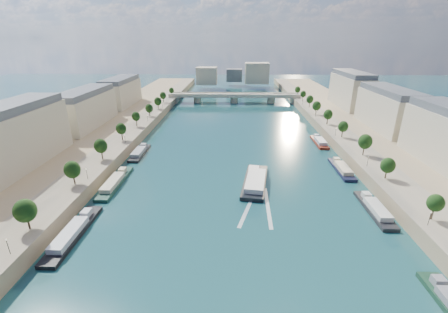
{
  "coord_description": "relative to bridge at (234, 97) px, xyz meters",
  "views": [
    {
      "loc": [
        -0.52,
        -25.2,
        52.29
      ],
      "look_at": [
        -4.32,
        93.97,
        5.0
      ],
      "focal_mm": 24.0,
      "sensor_mm": 36.0,
      "label": 1
    }
  ],
  "objects": [
    {
      "name": "lamps_right",
      "position": [
        52.5,
        -129.03,
        2.7
      ],
      "size": [
        0.36,
        200.36,
        4.28
      ],
      "color": "black",
      "rests_on": "ground"
    },
    {
      "name": "buildings_right",
      "position": [
        85.0,
        -122.03,
        11.37
      ],
      "size": [
        16.0,
        226.0,
        23.2
      ],
      "color": "#BEB392",
      "rests_on": "ground"
    },
    {
      "name": "tour_barge",
      "position": [
        8.12,
        -155.67,
        -3.98
      ],
      "size": [
        12.31,
        29.73,
        3.91
      ],
      "rotation": [
        0.0,
        0.0,
        -0.14
      ],
      "color": "black",
      "rests_on": "ground"
    },
    {
      "name": "skyline",
      "position": [
        3.19,
        85.49,
        9.57
      ],
      "size": [
        79.0,
        42.0,
        22.0
      ],
      "color": "#BEB392",
      "rests_on": "ground"
    },
    {
      "name": "moored_barges_right",
      "position": [
        45.5,
        -178.54,
        -4.24
      ],
      "size": [
        5.0,
        166.44,
        3.6
      ],
      "color": "black",
      "rests_on": "ground"
    },
    {
      "name": "lamps_left",
      "position": [
        -52.5,
        -144.03,
        2.7
      ],
      "size": [
        0.36,
        200.36,
        4.28
      ],
      "color": "black",
      "rests_on": "ground"
    },
    {
      "name": "ground",
      "position": [
        0.0,
        -134.03,
        -5.08
      ],
      "size": [
        700.0,
        700.0,
        0.0
      ],
      "primitive_type": "plane",
      "color": "#0B2E32",
      "rests_on": "ground"
    },
    {
      "name": "pave_right",
      "position": [
        57.0,
        -134.03,
        -0.03
      ],
      "size": [
        14.0,
        520.0,
        0.1
      ],
      "primitive_type": "cube",
      "color": "gray",
      "rests_on": "quay_right"
    },
    {
      "name": "wake",
      "position": [
        8.12,
        -172.25,
        -5.06
      ],
      "size": [
        11.3,
        26.02,
        0.04
      ],
      "color": "silver",
      "rests_on": "ground"
    },
    {
      "name": "trees_right",
      "position": [
        55.0,
        -124.03,
        5.39
      ],
      "size": [
        4.8,
        268.8,
        8.26
      ],
      "color": "#382B1E",
      "rests_on": "ground"
    },
    {
      "name": "moored_barges_left",
      "position": [
        -45.5,
        -181.73,
        -4.24
      ],
      "size": [
        5.0,
        151.85,
        3.6
      ],
      "color": "#1A2539",
      "rests_on": "ground"
    },
    {
      "name": "buildings_left",
      "position": [
        -85.0,
        -122.03,
        11.37
      ],
      "size": [
        16.0,
        226.0,
        23.2
      ],
      "color": "#BEB392",
      "rests_on": "ground"
    },
    {
      "name": "trees_left",
      "position": [
        -55.0,
        -132.03,
        5.39
      ],
      "size": [
        4.8,
        268.8,
        8.26
      ],
      "color": "#382B1E",
      "rests_on": "ground"
    },
    {
      "name": "quay_right",
      "position": [
        72.0,
        -134.03,
        -2.58
      ],
      "size": [
        44.0,
        520.0,
        5.0
      ],
      "primitive_type": "cube",
      "color": "#9E8460",
      "rests_on": "ground"
    },
    {
      "name": "quay_left",
      "position": [
        -72.0,
        -134.03,
        -2.58
      ],
      "size": [
        44.0,
        520.0,
        5.0
      ],
      "primitive_type": "cube",
      "color": "#9E8460",
      "rests_on": "ground"
    },
    {
      "name": "pave_left",
      "position": [
        -57.0,
        -134.03,
        -0.03
      ],
      "size": [
        14.0,
        520.0,
        0.1
      ],
      "primitive_type": "cube",
      "color": "gray",
      "rests_on": "quay_left"
    },
    {
      "name": "bridge",
      "position": [
        0.0,
        0.0,
        0.0
      ],
      "size": [
        112.0,
        12.0,
        8.15
      ],
      "color": "#C1B79E",
      "rests_on": "ground"
    }
  ]
}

